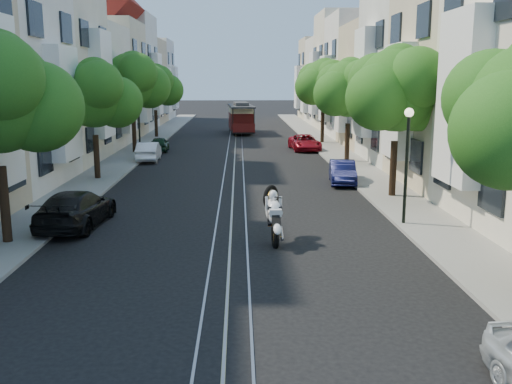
{
  "coord_description": "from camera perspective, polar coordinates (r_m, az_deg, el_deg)",
  "views": [
    {
      "loc": [
        0.32,
        -16.01,
        5.29
      ],
      "look_at": [
        0.94,
        4.98,
        1.1
      ],
      "focal_mm": 40.0,
      "sensor_mm": 36.0,
      "label": 1
    }
  ],
  "objects": [
    {
      "name": "parked_car_w_far",
      "position": [
        42.85,
        -9.62,
        4.75
      ],
      "size": [
        1.43,
        3.22,
        1.08
      ],
      "primitive_type": "imported",
      "rotation": [
        0.0,
        0.0,
        3.19
      ],
      "color": "#13311F",
      "rests_on": "ground"
    },
    {
      "name": "sidewalk_east",
      "position": [
        44.86,
        7.23,
        4.49
      ],
      "size": [
        2.5,
        80.0,
        0.12
      ],
      "primitive_type": "cube",
      "color": "gray",
      "rests_on": "ground"
    },
    {
      "name": "rail_left",
      "position": [
        44.34,
        -2.81,
        4.42
      ],
      "size": [
        0.06,
        80.0,
        0.02
      ],
      "primitive_type": "cube",
      "color": "gray",
      "rests_on": "ground"
    },
    {
      "name": "lamp_west",
      "position": [
        38.66,
        -11.64,
        7.42
      ],
      "size": [
        0.32,
        0.32,
        4.16
      ],
      "color": "black",
      "rests_on": "ground"
    },
    {
      "name": "ground",
      "position": [
        44.33,
        -2.1,
        4.41
      ],
      "size": [
        200.0,
        200.0,
        0.0
      ],
      "primitive_type": "plane",
      "color": "black",
      "rests_on": "ground"
    },
    {
      "name": "rail_slot",
      "position": [
        44.33,
        -2.1,
        4.43
      ],
      "size": [
        0.06,
        80.0,
        0.02
      ],
      "primitive_type": "cube",
      "color": "gray",
      "rests_on": "ground"
    },
    {
      "name": "tree_e_d",
      "position": [
        47.5,
        6.83,
        10.69
      ],
      "size": [
        5.01,
        4.16,
        6.85
      ],
      "color": "black",
      "rests_on": "ground"
    },
    {
      "name": "tree_e_b",
      "position": [
        25.94,
        14.04,
        9.71
      ],
      "size": [
        4.93,
        4.08,
        6.68
      ],
      "color": "black",
      "rests_on": "ground"
    },
    {
      "name": "lane_line",
      "position": [
        44.33,
        -2.1,
        4.42
      ],
      "size": [
        0.08,
        80.0,
        0.01
      ],
      "primitive_type": "cube",
      "color": "tan",
      "rests_on": "ground"
    },
    {
      "name": "sportbike_rider",
      "position": [
        18.57,
        1.76,
        -2.11
      ],
      "size": [
        0.64,
        2.16,
        1.86
      ],
      "rotation": [
        0.0,
        0.0,
        0.06
      ],
      "color": "black",
      "rests_on": "ground"
    },
    {
      "name": "parked_car_e_mid",
      "position": [
        29.52,
        8.64,
        1.98
      ],
      "size": [
        1.63,
        3.69,
        1.18
      ],
      "primitive_type": "imported",
      "rotation": [
        0.0,
        0.0,
        -0.11
      ],
      "color": "#0B0F3A",
      "rests_on": "ground"
    },
    {
      "name": "tree_w_b",
      "position": [
        30.91,
        -15.86,
        9.2
      ],
      "size": [
        4.72,
        3.87,
        6.27
      ],
      "color": "black",
      "rests_on": "ground"
    },
    {
      "name": "parked_car_w_near",
      "position": [
        21.59,
        -17.56,
        -1.61
      ],
      "size": [
        2.24,
        4.77,
        1.35
      ],
      "primitive_type": "imported",
      "rotation": [
        0.0,
        0.0,
        3.06
      ],
      "color": "black",
      "rests_on": "ground"
    },
    {
      "name": "tree_w_d",
      "position": [
        52.52,
        -10.02,
        10.35
      ],
      "size": [
        4.84,
        3.99,
        6.52
      ],
      "color": "black",
      "rests_on": "ground"
    },
    {
      "name": "tree_w_c",
      "position": [
        41.66,
        -12.22,
        10.72
      ],
      "size": [
        5.13,
        4.28,
        7.09
      ],
      "color": "black",
      "rests_on": "ground"
    },
    {
      "name": "townhouses_east",
      "position": [
        45.42,
        13.29,
        10.84
      ],
      "size": [
        7.75,
        72.0,
        12.0
      ],
      "color": "beige",
      "rests_on": "ground"
    },
    {
      "name": "parked_car_w_mid",
      "position": [
        37.93,
        -10.68,
        4.01
      ],
      "size": [
        1.47,
        3.84,
        1.25
      ],
      "primitive_type": "imported",
      "rotation": [
        0.0,
        0.0,
        3.18
      ],
      "color": "white",
      "rests_on": "ground"
    },
    {
      "name": "townhouses_west",
      "position": [
        45.59,
        -17.5,
        10.5
      ],
      "size": [
        7.75,
        72.0,
        11.76
      ],
      "color": "silver",
      "rests_on": "ground"
    },
    {
      "name": "rail_right",
      "position": [
        44.33,
        -1.38,
        4.43
      ],
      "size": [
        0.06,
        80.0,
        0.02
      ],
      "primitive_type": "cube",
      "color": "gray",
      "rests_on": "ground"
    },
    {
      "name": "parked_car_e_far",
      "position": [
        42.96,
        4.9,
        4.96
      ],
      "size": [
        2.29,
        4.41,
        1.19
      ],
      "primitive_type": "imported",
      "rotation": [
        0.0,
        0.0,
        0.08
      ],
      "color": "maroon",
      "rests_on": "ground"
    },
    {
      "name": "cable_car",
      "position": [
        56.48,
        -1.52,
        7.56
      ],
      "size": [
        2.74,
        7.33,
        2.76
      ],
      "rotation": [
        0.0,
        0.0,
        0.07
      ],
      "color": "black",
      "rests_on": "ground"
    },
    {
      "name": "sidewalk_west",
      "position": [
        44.96,
        -11.4,
        4.37
      ],
      "size": [
        2.5,
        80.0,
        0.12
      ],
      "primitive_type": "cube",
      "color": "gray",
      "rests_on": "ground"
    },
    {
      "name": "lamp_east",
      "position": [
        21.03,
        14.89,
        4.22
      ],
      "size": [
        0.32,
        0.32,
        4.16
      ],
      "color": "black",
      "rests_on": "ground"
    },
    {
      "name": "tree_e_c",
      "position": [
        36.66,
        9.37,
        10.05
      ],
      "size": [
        4.84,
        3.99,
        6.52
      ],
      "color": "black",
      "rests_on": "ground"
    }
  ]
}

